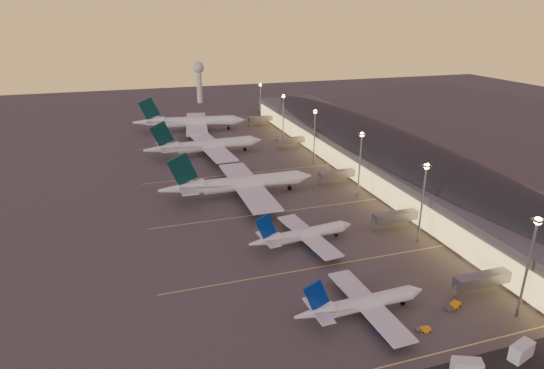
{
  "coord_description": "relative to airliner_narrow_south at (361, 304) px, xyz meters",
  "views": [
    {
      "loc": [
        -47.23,
        -108.06,
        67.5
      ],
      "look_at": [
        2.0,
        45.0,
        7.0
      ],
      "focal_mm": 30.0,
      "sensor_mm": 36.0,
      "label": 1
    }
  ],
  "objects": [
    {
      "name": "ground",
      "position": [
        -0.69,
        28.28,
        -3.17
      ],
      "size": [
        700.0,
        700.0,
        0.0
      ],
      "primitive_type": "plane",
      "color": "#454340"
    },
    {
      "name": "airliner_narrow_south",
      "position": [
        0.0,
        0.0,
        0.0
      ],
      "size": [
        34.31,
        30.61,
        12.27
      ],
      "rotation": [
        0.0,
        0.0,
        0.04
      ],
      "color": "silver",
      "rests_on": "ground"
    },
    {
      "name": "airliner_narrow_north",
      "position": [
        -0.22,
        37.59,
        0.12
      ],
      "size": [
        35.71,
        32.11,
        12.75
      ],
      "rotation": [
        0.0,
        0.0,
        0.12
      ],
      "color": "silver",
      "rests_on": "ground"
    },
    {
      "name": "airliner_wide_near",
      "position": [
        -9.32,
        82.75,
        1.9
      ],
      "size": [
        61.38,
        55.67,
        19.7
      ],
      "rotation": [
        0.0,
        0.0,
        0.01
      ],
      "color": "silver",
      "rests_on": "ground"
    },
    {
      "name": "airliner_wide_mid",
      "position": [
        -12.16,
        141.56,
        1.84
      ],
      "size": [
        60.89,
        55.64,
        19.48
      ],
      "rotation": [
        0.0,
        0.0,
        0.08
      ],
      "color": "silver",
      "rests_on": "ground"
    },
    {
      "name": "airliner_wide_far",
      "position": [
        -12.02,
        195.62,
        2.38
      ],
      "size": [
        67.38,
        61.97,
        21.58
      ],
      "rotation": [
        0.0,
        0.0,
        -0.14
      ],
      "color": "silver",
      "rests_on": "ground"
    },
    {
      "name": "terminal_building",
      "position": [
        61.15,
        100.74,
        5.61
      ],
      "size": [
        56.35,
        255.0,
        17.46
      ],
      "color": "#4E4E52",
      "rests_on": "ground"
    },
    {
      "name": "light_masts",
      "position": [
        35.31,
        93.28,
        14.38
      ],
      "size": [
        2.2,
        217.2,
        25.9
      ],
      "color": "gray",
      "rests_on": "ground"
    },
    {
      "name": "radar_tower",
      "position": [
        9.31,
        288.28,
        18.7
      ],
      "size": [
        9.0,
        9.0,
        32.5
      ],
      "color": "silver",
      "rests_on": "ground"
    },
    {
      "name": "lane_markings",
      "position": [
        -0.69,
        68.28,
        -3.16
      ],
      "size": [
        90.0,
        180.36,
        0.0
      ],
      "color": "#D8C659",
      "rests_on": "ground"
    },
    {
      "name": "baggage_tug_a",
      "position": [
        10.83,
        -9.65,
        -2.74
      ],
      "size": [
        3.4,
        1.96,
        0.95
      ],
      "rotation": [
        0.0,
        0.0,
        -0.23
      ],
      "color": "orange",
      "rests_on": "ground"
    },
    {
      "name": "baggage_tug_b",
      "position": [
        22.97,
        -4.53,
        -2.6
      ],
      "size": [
        4.54,
        3.23,
        1.26
      ],
      "rotation": [
        0.0,
        0.0,
        0.41
      ],
      "color": "orange",
      "rests_on": "ground"
    },
    {
      "name": "catering_truck_a",
      "position": [
        11.09,
        -23.74,
        -1.52
      ],
      "size": [
        6.74,
        4.71,
        3.54
      ],
      "rotation": [
        0.0,
        0.0,
        -0.41
      ],
      "color": "silver",
      "rests_on": "ground"
    },
    {
      "name": "catering_truck_b",
      "position": [
        25.23,
        -23.07,
        -1.51
      ],
      "size": [
        6.73,
        4.07,
        3.55
      ],
      "rotation": [
        0.0,
        0.0,
        0.28
      ],
      "color": "silver",
      "rests_on": "ground"
    }
  ]
}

